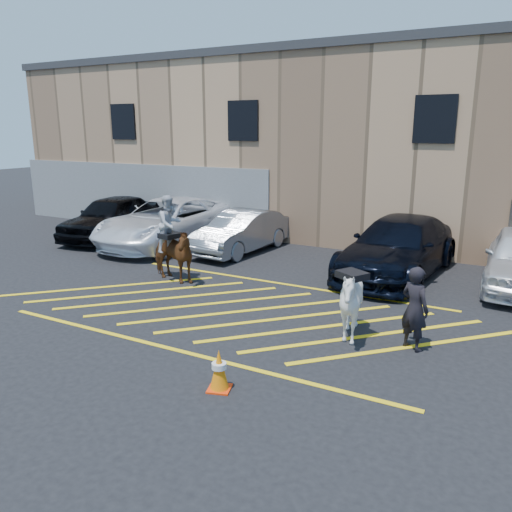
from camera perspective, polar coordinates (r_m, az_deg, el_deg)
The scene contains 11 objects.
ground at distance 12.43m, azimuth -1.12°, elevation -5.93°, with size 90.00×90.00×0.00m, color black.
car_black_suv at distance 20.92m, azimuth -16.14°, elevation 4.30°, with size 2.04×5.06×1.72m, color black.
car_white_pickup at distance 19.25m, azimuth -10.00°, elevation 3.86°, with size 2.91×6.31×1.75m, color white.
car_silver_sedan at distance 17.88m, azimuth -1.66°, elevation 2.82°, with size 1.55×4.46×1.47m, color gray.
car_blue_suv at distance 15.62m, azimuth 15.97°, elevation 1.01°, with size 2.39×5.88×1.71m, color black.
handler at distance 10.40m, azimuth 17.68°, elevation -5.72°, with size 0.63×0.41×1.72m, color black.
warehouse at distance 22.90m, azimuth 13.93°, elevation 12.30°, with size 32.42×10.20×7.30m.
hatching_zone at distance 12.18m, azimuth -1.81°, elevation -6.33°, with size 12.60×5.12×0.01m.
mounted_bay at distance 14.50m, azimuth -9.74°, elevation 1.00°, with size 2.04×1.28×2.50m.
saddled_white at distance 10.55m, azimuth 10.78°, elevation -5.32°, with size 1.82×1.88×1.58m.
traffic_cone at distance 8.64m, azimuth -4.23°, elevation -12.84°, with size 0.47×0.47×0.73m.
Camera 1 is at (5.69, -10.17, 4.30)m, focal length 35.00 mm.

